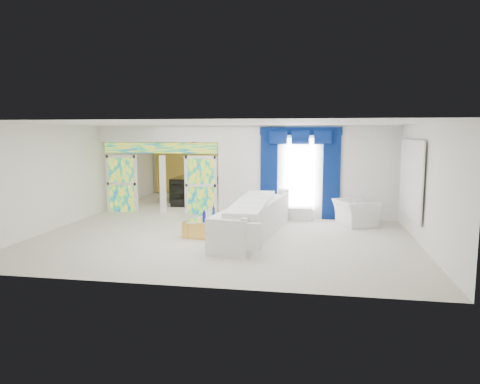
% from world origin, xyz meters
% --- Properties ---
extents(floor, '(12.00, 12.00, 0.00)m').
position_xyz_m(floor, '(0.00, 0.00, 0.00)').
color(floor, '#B7AF9E').
rests_on(floor, ground).
extents(dividing_wall, '(5.70, 0.18, 3.00)m').
position_xyz_m(dividing_wall, '(2.15, 1.00, 1.50)').
color(dividing_wall, white).
rests_on(dividing_wall, ground).
extents(dividing_header, '(4.30, 0.18, 0.55)m').
position_xyz_m(dividing_header, '(-2.85, 1.00, 2.73)').
color(dividing_header, white).
rests_on(dividing_header, dividing_wall).
extents(stained_panel_left, '(0.95, 0.04, 2.00)m').
position_xyz_m(stained_panel_left, '(-4.28, 1.00, 1.00)').
color(stained_panel_left, '#994C3F').
rests_on(stained_panel_left, ground).
extents(stained_panel_right, '(0.95, 0.04, 2.00)m').
position_xyz_m(stained_panel_right, '(-1.42, 1.00, 1.00)').
color(stained_panel_right, '#994C3F').
rests_on(stained_panel_right, ground).
extents(stained_transom, '(4.00, 0.05, 0.35)m').
position_xyz_m(stained_transom, '(-2.85, 1.00, 2.25)').
color(stained_transom, '#994C3F').
rests_on(stained_transom, dividing_header).
extents(window_pane, '(1.00, 0.02, 2.30)m').
position_xyz_m(window_pane, '(1.90, 0.90, 1.45)').
color(window_pane, white).
rests_on(window_pane, dividing_wall).
extents(blue_drape_left, '(0.55, 0.10, 2.80)m').
position_xyz_m(blue_drape_left, '(0.90, 0.87, 1.40)').
color(blue_drape_left, '#031647').
rests_on(blue_drape_left, ground).
extents(blue_drape_right, '(0.55, 0.10, 2.80)m').
position_xyz_m(blue_drape_right, '(2.90, 0.87, 1.40)').
color(blue_drape_right, '#031647').
rests_on(blue_drape_right, ground).
extents(blue_pelmet, '(2.60, 0.12, 0.25)m').
position_xyz_m(blue_pelmet, '(1.90, 0.87, 2.82)').
color(blue_pelmet, '#031647').
rests_on(blue_pelmet, dividing_wall).
extents(wall_mirror, '(0.04, 2.70, 1.90)m').
position_xyz_m(wall_mirror, '(4.94, -1.00, 1.55)').
color(wall_mirror, white).
rests_on(wall_mirror, ground).
extents(gold_curtains, '(9.70, 0.12, 2.90)m').
position_xyz_m(gold_curtains, '(0.00, 5.90, 1.50)').
color(gold_curtains, '#C18C2E').
rests_on(gold_curtains, ground).
extents(white_sofa, '(1.59, 4.56, 0.85)m').
position_xyz_m(white_sofa, '(0.78, -1.85, 0.43)').
color(white_sofa, silver).
rests_on(white_sofa, ground).
extents(coffee_table, '(0.93, 2.04, 0.44)m').
position_xyz_m(coffee_table, '(-0.57, -1.55, 0.22)').
color(coffee_table, gold).
rests_on(coffee_table, ground).
extents(console_table, '(1.26, 0.47, 0.41)m').
position_xyz_m(console_table, '(1.70, 0.54, 0.21)').
color(console_table, silver).
rests_on(console_table, ground).
extents(table_lamp, '(0.36, 0.36, 0.58)m').
position_xyz_m(table_lamp, '(1.40, 0.54, 0.70)').
color(table_lamp, silver).
rests_on(table_lamp, console_table).
extents(armchair, '(1.41, 1.48, 0.77)m').
position_xyz_m(armchair, '(3.60, 0.04, 0.38)').
color(armchair, silver).
rests_on(armchair, ground).
extents(grand_piano, '(1.46, 1.90, 0.96)m').
position_xyz_m(grand_piano, '(-2.54, 4.03, 0.48)').
color(grand_piano, black).
rests_on(grand_piano, ground).
extents(piano_bench, '(0.83, 0.33, 0.28)m').
position_xyz_m(piano_bench, '(-2.54, 2.43, 0.14)').
color(piano_bench, black).
rests_on(piano_bench, ground).
extents(tv_console, '(0.63, 0.60, 0.78)m').
position_xyz_m(tv_console, '(-4.69, 2.18, 0.39)').
color(tv_console, tan).
rests_on(tv_console, ground).
extents(chandelier, '(0.60, 0.60, 0.60)m').
position_xyz_m(chandelier, '(-2.30, 3.40, 2.65)').
color(chandelier, gold).
rests_on(chandelier, ceiling).
extents(decanters, '(0.15, 1.18, 0.21)m').
position_xyz_m(decanters, '(-0.54, -1.61, 0.52)').
color(decanters, silver).
rests_on(decanters, coffee_table).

